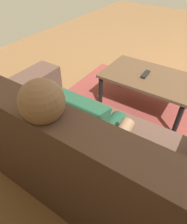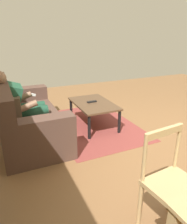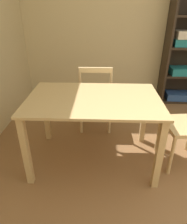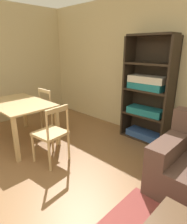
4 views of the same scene
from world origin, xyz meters
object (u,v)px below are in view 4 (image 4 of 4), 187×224
(dining_table, at_px, (19,109))
(dining_chair_near_wall, at_px, (52,109))
(bookshelf, at_px, (148,96))
(dining_chair_facing_couch, at_px, (51,134))

(dining_table, distance_m, dining_chair_near_wall, 0.72)
(bookshelf, bearing_deg, dining_chair_facing_couch, -109.05)
(bookshelf, xyz_separation_m, dining_table, (-1.58, -1.71, -0.21))
(bookshelf, relative_size, dining_chair_facing_couch, 2.10)
(dining_chair_near_wall, height_order, dining_chair_facing_couch, dining_chair_near_wall)
(bookshelf, height_order, dining_chair_near_wall, bookshelf)
(bookshelf, xyz_separation_m, dining_chair_near_wall, (-1.58, -1.01, -0.38))
(bookshelf, bearing_deg, dining_table, -132.62)
(dining_table, bearing_deg, bookshelf, 47.38)
(bookshelf, xyz_separation_m, dining_chair_facing_couch, (-0.59, -1.71, -0.38))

